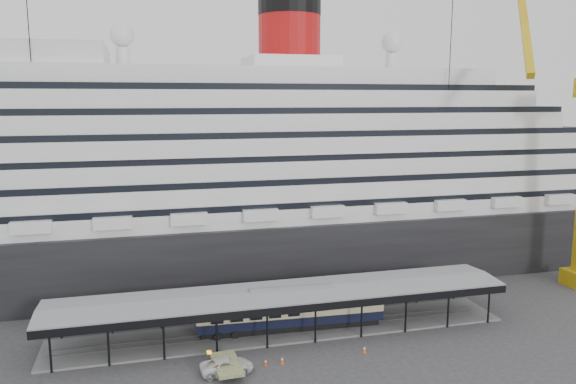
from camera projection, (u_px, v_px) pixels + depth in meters
name	position (u px, v px, depth m)	size (l,w,h in m)	color
ground	(294.00, 348.00, 64.28)	(200.00, 200.00, 0.00)	#313133
cruise_ship	(242.00, 160.00, 91.78)	(130.00, 30.00, 43.90)	black
platform_canopy	(283.00, 313.00, 68.66)	(56.00, 9.18, 5.30)	slate
port_truck	(227.00, 366.00, 58.39)	(2.55, 5.54, 1.54)	silver
pullman_carriage	(291.00, 309.00, 68.84)	(23.22, 4.12, 22.68)	black
traffic_cone_left	(266.00, 362.00, 60.16)	(0.45, 0.45, 0.71)	#E83E0C
traffic_cone_mid	(282.00, 360.00, 60.52)	(0.50, 0.50, 0.81)	#EE4F0D
traffic_cone_right	(365.00, 349.00, 63.11)	(0.44, 0.44, 0.83)	#E5540C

